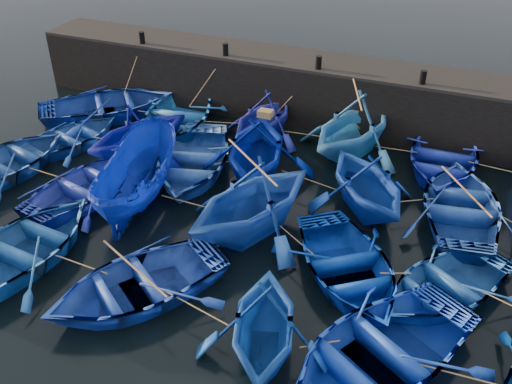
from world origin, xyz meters
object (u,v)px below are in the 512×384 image
at_px(boat_8, 192,159).
at_px(boat_13, 5,162).
at_px(wooden_crate, 265,113).
at_px(boat_0, 108,104).

relative_size(boat_8, boat_13, 1.05).
height_order(boat_13, wooden_crate, wooden_crate).
relative_size(boat_0, boat_8, 1.06).
bearing_deg(boat_13, boat_8, -143.14).
distance_m(boat_0, wooden_crate, 8.67).
distance_m(boat_0, boat_8, 6.18).
relative_size(boat_0, wooden_crate, 11.79).
bearing_deg(boat_13, wooden_crate, -146.60).
height_order(boat_8, wooden_crate, wooden_crate).
relative_size(boat_0, boat_13, 1.11).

